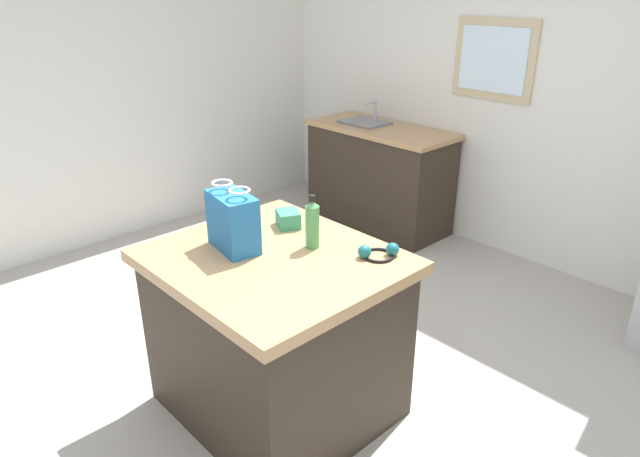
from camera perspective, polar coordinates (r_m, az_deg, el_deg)
The scene contains 9 objects.
ground at distance 3.17m, azimuth 0.10°, elevation -17.19°, with size 6.83×6.83×0.00m, color #ADA89E.
back_wall at distance 4.51m, azimuth 23.76°, elevation 12.18°, with size 5.69×0.13×2.64m.
left_wall at distance 4.93m, azimuth -23.91°, elevation 12.95°, with size 0.10×4.89×2.64m.
kitchen_island at distance 2.89m, azimuth -4.40°, elevation -10.58°, with size 1.12×1.00×0.89m.
sink_counter at distance 5.16m, azimuth 5.94°, elevation 5.42°, with size 1.34×0.60×1.09m.
shopping_bag at distance 2.71m, azimuth -8.79°, elevation 0.72°, with size 0.30×0.20×0.32m.
small_box at distance 2.97m, azimuth -3.24°, elevation 0.99°, with size 0.14×0.11×0.09m, color #388E66.
bottle at distance 2.70m, azimuth -0.78°, elevation 0.46°, with size 0.07×0.07×0.27m.
ear_defenders at distance 2.66m, azimuth 5.93°, elevation -2.41°, with size 0.21×0.21×0.06m.
Camera 1 is at (1.74, -1.65, 2.08)m, focal length 31.67 mm.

